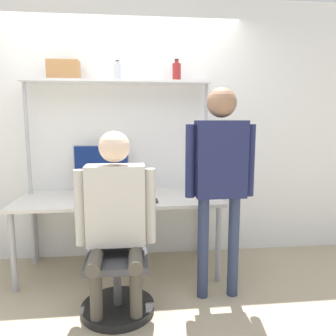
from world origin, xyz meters
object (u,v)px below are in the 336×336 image
(person_seated, at_px, (115,209))
(person_standing, at_px, (220,166))
(office_chair, at_px, (117,276))
(laptop, at_px, (121,195))
(bottle_red, at_px, (177,72))
(storage_box, at_px, (64,70))
(monitor, at_px, (102,166))
(cell_phone, at_px, (154,201))
(bottle_clear, at_px, (118,72))

(person_seated, xyz_separation_m, person_standing, (0.83, 0.15, 0.28))
(office_chair, bearing_deg, laptop, 87.36)
(bottle_red, height_order, storage_box, bottle_red)
(laptop, height_order, person_standing, person_standing)
(monitor, distance_m, cell_phone, 0.73)
(cell_phone, relative_size, person_seated, 0.11)
(cell_phone, bearing_deg, monitor, 137.18)
(person_standing, xyz_separation_m, storage_box, (-1.33, 0.80, 0.83))
(laptop, height_order, cell_phone, laptop)
(cell_phone, distance_m, office_chair, 0.74)
(monitor, height_order, cell_phone, monitor)
(office_chair, height_order, person_standing, person_standing)
(office_chair, height_order, person_seated, person_seated)
(bottle_clear, bearing_deg, storage_box, 180.00)
(monitor, height_order, person_standing, person_standing)
(cell_phone, relative_size, office_chair, 0.17)
(monitor, relative_size, laptop, 1.66)
(monitor, height_order, bottle_clear, bottle_clear)
(office_chair, relative_size, person_seated, 0.65)
(cell_phone, xyz_separation_m, bottle_clear, (-0.32, 0.43, 1.19))
(person_seated, xyz_separation_m, storage_box, (-0.51, 0.94, 1.12))
(cell_phone, relative_size, bottle_red, 0.71)
(bottle_clear, bearing_deg, person_standing, -44.06)
(cell_phone, bearing_deg, bottle_clear, 126.37)
(person_standing, xyz_separation_m, bottle_red, (-0.25, 0.80, 0.84))
(laptop, distance_m, office_chair, 0.72)
(person_standing, bearing_deg, office_chair, -172.75)
(laptop, xyz_separation_m, person_seated, (-0.02, -0.53, 0.02))
(laptop, distance_m, bottle_red, 1.34)
(person_seated, bearing_deg, person_standing, 10.17)
(person_seated, xyz_separation_m, bottle_clear, (0.00, 0.94, 1.11))
(person_seated, relative_size, bottle_clear, 7.29)
(office_chair, xyz_separation_m, storage_box, (-0.51, 0.90, 1.66))
(cell_phone, bearing_deg, person_standing, -35.91)
(cell_phone, distance_m, person_seated, 0.61)
(person_seated, distance_m, storage_box, 1.55)
(person_seated, distance_m, bottle_clear, 1.46)
(office_chair, bearing_deg, bottle_red, 57.26)
(laptop, height_order, bottle_red, bottle_red)
(person_seated, distance_m, person_standing, 0.89)
(bottle_red, bearing_deg, bottle_clear, 180.00)
(monitor, relative_size, office_chair, 0.62)
(bottle_clear, bearing_deg, bottle_red, 0.00)
(monitor, xyz_separation_m, cell_phone, (0.50, -0.46, -0.26))
(person_standing, bearing_deg, person_seated, -169.83)
(monitor, distance_m, person_standing, 1.31)
(person_standing, relative_size, bottle_red, 8.10)
(person_standing, height_order, bottle_clear, bottle_clear)
(person_seated, xyz_separation_m, bottle_red, (0.58, 0.94, 1.12))
(office_chair, bearing_deg, person_standing, 7.25)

